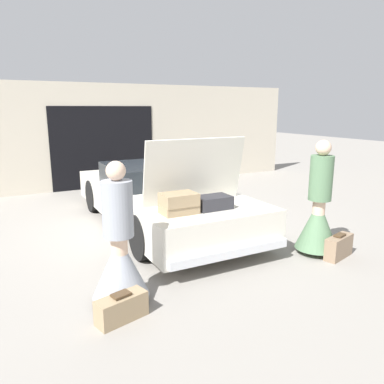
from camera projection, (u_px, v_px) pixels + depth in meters
The scene contains 7 objects.
ground_plane at pixel (160, 224), 7.11m from camera, with size 40.00×40.00×0.00m, color gray.
garage_wall_back at pixel (103, 137), 10.16m from camera, with size 12.00×0.14×2.80m.
car at pixel (159, 197), 6.99m from camera, with size 1.96×4.87×1.72m.
person_left at pixel (120, 254), 4.14m from camera, with size 0.64×0.64×1.61m.
person_right at pixel (318, 214), 5.55m from camera, with size 0.63×0.63×1.71m.
suitcase_beside_left_person at pixel (122, 308), 3.86m from camera, with size 0.58×0.35×0.30m.
suitcase_beside_right_person at pixel (339, 247), 5.48m from camera, with size 0.58×0.32×0.36m.
Camera 1 is at (-2.63, -6.30, 2.16)m, focal length 35.00 mm.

